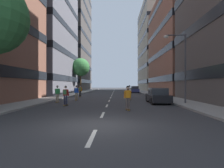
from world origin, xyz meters
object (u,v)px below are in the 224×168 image
object	(u,v)px
parked_car_near	(158,96)
skater_0	(76,92)
skater_3	(66,94)
skater_4	(130,91)
parked_car_mid	(135,90)
skater_2	(57,93)
streetlamp_right	(181,60)
skater_5	(128,97)
street_tree_near	(81,67)
skater_1	(80,90)

from	to	relation	value
parked_car_near	skater_0	bearing A→B (deg)	160.27
skater_3	skater_4	xyz separation A→B (m)	(6.11, 6.67, 0.00)
parked_car_mid	skater_2	distance (m)	26.33
parked_car_near	skater_4	xyz separation A→B (m)	(-2.53, 4.22, 0.32)
parked_car_mid	skater_0	size ratio (longest dim) A/B	2.47
streetlamp_right	skater_3	world-z (taller)	streetlamp_right
skater_5	parked_car_mid	bearing A→B (deg)	83.70
parked_car_mid	street_tree_near	world-z (taller)	street_tree_near
skater_1	skater_2	size ratio (longest dim) A/B	1.00
skater_2	skater_1	bearing A→B (deg)	85.76
streetlamp_right	skater_2	bearing A→B (deg)	172.64
streetlamp_right	skater_1	distance (m)	15.93
street_tree_near	skater_2	distance (m)	25.09
streetlamp_right	skater_3	bearing A→B (deg)	-172.80
skater_1	skater_2	xyz separation A→B (m)	(-0.66, -8.84, -0.03)
parked_car_mid	parked_car_near	bearing A→B (deg)	-90.00
skater_1	streetlamp_right	bearing A→B (deg)	-41.85
parked_car_mid	skater_2	size ratio (longest dim) A/B	2.47
skater_0	skater_2	xyz separation A→B (m)	(-1.41, -2.70, 0.00)
skater_5	parked_car_near	bearing A→B (deg)	57.80
skater_2	skater_3	world-z (taller)	same
streetlamp_right	skater_2	xyz separation A→B (m)	(-12.29, 1.59, -3.15)
skater_3	skater_5	bearing A→B (deg)	-27.79
parked_car_mid	skater_4	distance (m)	20.65
parked_car_near	parked_car_mid	distance (m)	24.71
skater_3	skater_4	size ratio (longest dim) A/B	1.00
parked_car_near	streetlamp_right	distance (m)	4.12
parked_car_near	skater_1	bearing A→B (deg)	135.99
skater_3	streetlamp_right	bearing A→B (deg)	7.20
parked_car_mid	street_tree_near	bearing A→B (deg)	178.81
skater_0	skater_1	bearing A→B (deg)	96.98
skater_0	skater_4	world-z (taller)	same
parked_car_mid	skater_4	bearing A→B (deg)	-97.05
skater_3	skater_0	bearing A→B (deg)	92.55
skater_2	skater_3	size ratio (longest dim) A/B	1.00
street_tree_near	skater_5	world-z (taller)	street_tree_near
skater_1	skater_4	size ratio (longest dim) A/B	1.00
skater_4	skater_1	bearing A→B (deg)	144.36
street_tree_near	skater_1	distance (m)	16.67
skater_3	skater_4	world-z (taller)	same
skater_1	skater_5	world-z (taller)	same
street_tree_near	skater_3	bearing A→B (deg)	-81.78
parked_car_mid	skater_0	bearing A→B (deg)	-112.47
skater_1	skater_3	distance (m)	11.81
skater_1	skater_2	world-z (taller)	same
skater_3	skater_5	size ratio (longest dim) A/B	1.00
skater_2	skater_4	size ratio (longest dim) A/B	1.00
parked_car_near	streetlamp_right	bearing A→B (deg)	-29.02
skater_0	skater_1	xyz separation A→B (m)	(-0.75, 6.13, 0.03)
skater_0	street_tree_near	bearing A→B (deg)	99.66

